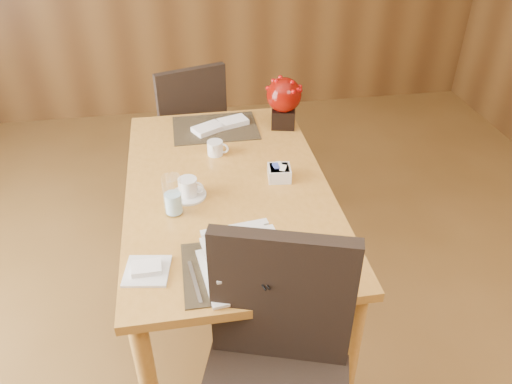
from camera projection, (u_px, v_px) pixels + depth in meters
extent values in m
cube|color=#C58936|center=(228.00, 188.00, 2.25)|extent=(0.90, 1.50, 0.04)
cylinder|color=#C58936|center=(149.00, 384.00, 1.86)|extent=(0.07, 0.07, 0.71)
cylinder|color=#C58936|center=(151.00, 182.00, 2.97)|extent=(0.07, 0.07, 0.71)
cylinder|color=#C58936|center=(350.00, 355.00, 1.96)|extent=(0.07, 0.07, 0.71)
cylinder|color=#C58936|center=(279.00, 170.00, 3.08)|extent=(0.07, 0.07, 0.71)
cube|color=black|center=(245.00, 268.00, 1.80)|extent=(0.45, 0.33, 0.01)
cube|color=black|center=(215.00, 128.00, 2.69)|extent=(0.45, 0.33, 0.01)
cube|color=silver|center=(244.00, 271.00, 1.78)|extent=(0.33, 0.33, 0.01)
cube|color=silver|center=(244.00, 260.00, 1.74)|extent=(0.23, 0.23, 0.10)
cylinder|color=#D8D074|center=(244.00, 259.00, 1.74)|extent=(0.19, 0.19, 0.08)
cylinder|color=silver|center=(189.00, 195.00, 2.17)|extent=(0.15, 0.15, 0.01)
cylinder|color=silver|center=(188.00, 187.00, 2.14)|extent=(0.11, 0.11, 0.08)
cylinder|color=black|center=(187.00, 180.00, 2.12)|extent=(0.07, 0.07, 0.01)
cylinder|color=white|center=(173.00, 195.00, 2.02)|extent=(0.09, 0.09, 0.18)
cube|color=silver|center=(279.00, 173.00, 2.26)|extent=(0.11, 0.11, 0.06)
cube|color=black|center=(283.00, 117.00, 2.68)|extent=(0.15, 0.15, 0.10)
sphere|color=maroon|center=(284.00, 95.00, 2.61)|extent=(0.19, 0.19, 0.19)
cube|color=silver|center=(147.00, 271.00, 1.78)|extent=(0.18, 0.18, 0.01)
cube|color=black|center=(282.00, 299.00, 1.62)|extent=(0.46, 0.19, 0.53)
cube|color=black|center=(184.00, 134.00, 3.28)|extent=(0.56, 0.56, 0.06)
cube|color=black|center=(193.00, 108.00, 2.98)|extent=(0.42, 0.18, 0.48)
cylinder|color=black|center=(202.00, 146.00, 3.62)|extent=(0.03, 0.03, 0.42)
cylinder|color=black|center=(223.00, 170.00, 3.35)|extent=(0.03, 0.03, 0.42)
cylinder|color=black|center=(153.00, 158.00, 3.48)|extent=(0.03, 0.03, 0.42)
cylinder|color=black|center=(171.00, 184.00, 3.21)|extent=(0.03, 0.03, 0.42)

